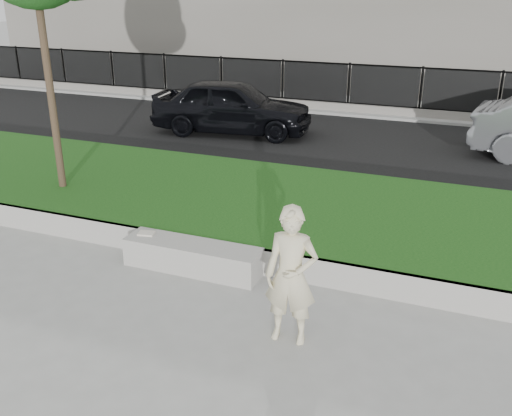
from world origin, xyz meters
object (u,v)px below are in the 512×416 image
at_px(book, 146,233).
at_px(car_dark, 232,106).
at_px(stone_bench, 193,257).
at_px(man, 291,276).

distance_m(book, car_dark, 7.74).
xyz_separation_m(stone_bench, car_dark, (-2.71, 7.53, 0.57)).
bearing_deg(book, man, -36.54).
bearing_deg(stone_bench, man, -30.93).
height_order(book, car_dark, car_dark).
distance_m(man, book, 2.94).
distance_m(stone_bench, book, 0.82).
bearing_deg(car_dark, book, -173.11).
xyz_separation_m(book, car_dark, (-1.92, 7.49, 0.35)).
relative_size(book, car_dark, 0.05).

